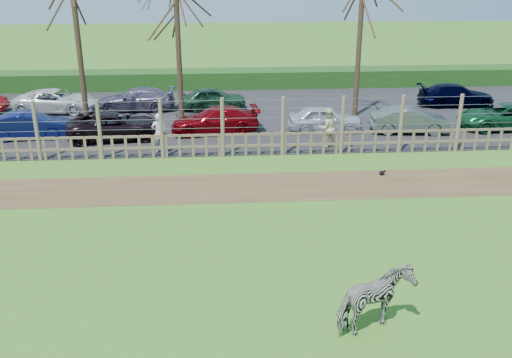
{
  "coord_description": "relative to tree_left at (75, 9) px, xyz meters",
  "views": [
    {
      "loc": [
        -0.19,
        -14.68,
        7.84
      ],
      "look_at": [
        1.0,
        2.5,
        1.1
      ],
      "focal_mm": 40.0,
      "sensor_mm": 36.0,
      "label": 1
    }
  ],
  "objects": [
    {
      "name": "hedge",
      "position": [
        6.5,
        9.0,
        -5.07
      ],
      "size": [
        46.0,
        2.0,
        1.1
      ],
      "primitive_type": "cube",
      "color": "#1E4716",
      "rests_on": "ground"
    },
    {
      "name": "ground",
      "position": [
        6.5,
        -12.5,
        -5.62
      ],
      "size": [
        120.0,
        120.0,
        0.0
      ],
      "primitive_type": "plane",
      "color": "#66A937",
      "rests_on": "ground"
    },
    {
      "name": "car_10",
      "position": [
        6.09,
        3.37,
        -4.98
      ],
      "size": [
        3.65,
        1.77,
        1.2
      ],
      "primitive_type": "imported",
      "rotation": [
        0.0,
        0.0,
        1.67
      ],
      "color": "#255434",
      "rests_on": "asphalt"
    },
    {
      "name": "car_8",
      "position": [
        -2.3,
        3.36,
        -4.98
      ],
      "size": [
        4.5,
        2.41,
        1.2
      ],
      "primitive_type": "imported",
      "rotation": [
        0.0,
        0.0,
        1.47
      ],
      "color": "white",
      "rests_on": "asphalt"
    },
    {
      "name": "fence",
      "position": [
        6.5,
        -4.5,
        -4.81
      ],
      "size": [
        30.16,
        0.16,
        2.5
      ],
      "color": "brown",
      "rests_on": "ground"
    },
    {
      "name": "visitor_a",
      "position": [
        3.84,
        -3.93,
        -4.71
      ],
      "size": [
        0.65,
        0.44,
        1.72
      ],
      "primitive_type": "imported",
      "rotation": [
        0.0,
        0.0,
        3.09
      ],
      "color": "silver",
      "rests_on": "asphalt"
    },
    {
      "name": "dirt_strip",
      "position": [
        6.5,
        -8.0,
        -5.61
      ],
      "size": [
        34.0,
        2.8,
        0.01
      ],
      "primitive_type": "cube",
      "color": "brown",
      "rests_on": "ground"
    },
    {
      "name": "car_5",
      "position": [
        15.34,
        -1.74,
        -4.98
      ],
      "size": [
        3.74,
        1.59,
        1.2
      ],
      "primitive_type": "imported",
      "rotation": [
        0.0,
        0.0,
        1.48
      ],
      "color": "slate",
      "rests_on": "asphalt"
    },
    {
      "name": "car_6",
      "position": [
        20.07,
        -1.39,
        -4.98
      ],
      "size": [
        4.33,
        2.01,
        1.2
      ],
      "primitive_type": "imported",
      "rotation": [
        0.0,
        0.0,
        4.72
      ],
      "color": "#14572C",
      "rests_on": "asphalt"
    },
    {
      "name": "car_3",
      "position": [
        6.18,
        -1.11,
        -4.98
      ],
      "size": [
        4.3,
        2.15,
        1.2
      ],
      "primitive_type": "imported",
      "rotation": [
        0.0,
        0.0,
        4.83
      ],
      "color": "maroon",
      "rests_on": "asphalt"
    },
    {
      "name": "car_2",
      "position": [
        1.65,
        -1.77,
        -4.98
      ],
      "size": [
        4.55,
        2.55,
        1.2
      ],
      "primitive_type": "imported",
      "rotation": [
        0.0,
        0.0,
        1.71
      ],
      "color": "black",
      "rests_on": "asphalt"
    },
    {
      "name": "car_13",
      "position": [
        19.59,
        3.19,
        -4.98
      ],
      "size": [
        4.24,
        1.96,
        1.2
      ],
      "primitive_type": "imported",
      "rotation": [
        0.0,
        0.0,
        1.5
      ],
      "color": "black",
      "rests_on": "asphalt"
    },
    {
      "name": "crow",
      "position": [
        12.55,
        -7.14,
        -5.51
      ],
      "size": [
        0.26,
        0.19,
        0.21
      ],
      "color": "black",
      "rests_on": "ground"
    },
    {
      "name": "tree_mid",
      "position": [
        4.5,
        1.0,
        -0.75
      ],
      "size": [
        4.8,
        4.8,
        6.83
      ],
      "color": "#3D2B1E",
      "rests_on": "ground"
    },
    {
      "name": "asphalt",
      "position": [
        6.5,
        2.0,
        -5.6
      ],
      "size": [
        44.0,
        13.0,
        0.04
      ],
      "primitive_type": "cube",
      "color": "#232326",
      "rests_on": "ground"
    },
    {
      "name": "car_4",
      "position": [
        11.41,
        -1.14,
        -4.98
      ],
      "size": [
        3.56,
        1.52,
        1.2
      ],
      "primitive_type": "imported",
      "rotation": [
        0.0,
        0.0,
        1.54
      ],
      "color": "silver",
      "rests_on": "asphalt"
    },
    {
      "name": "visitor_b",
      "position": [
        11.06,
        -3.62,
        -4.71
      ],
      "size": [
        0.97,
        0.84,
        1.72
      ],
      "primitive_type": "imported",
      "rotation": [
        0.0,
        0.0,
        3.39
      ],
      "color": "beige",
      "rests_on": "asphalt"
    },
    {
      "name": "tree_left",
      "position": [
        0.0,
        0.0,
        0.0
      ],
      "size": [
        4.8,
        4.8,
        7.88
      ],
      "color": "#3D2B1E",
      "rests_on": "ground"
    },
    {
      "name": "zebra",
      "position": [
        9.67,
        -16.67,
        -4.86
      ],
      "size": [
        1.98,
        1.58,
        1.52
      ],
      "primitive_type": "imported",
      "rotation": [
        0.0,
        0.0,
        2.06
      ],
      "color": "gray",
      "rests_on": "ground"
    },
    {
      "name": "car_9",
      "position": [
        1.93,
        3.44,
        -4.98
      ],
      "size": [
        4.17,
        1.77,
        1.2
      ],
      "primitive_type": "imported",
      "rotation": [
        0.0,
        0.0,
        4.69
      ],
      "color": "slate",
      "rests_on": "asphalt"
    },
    {
      "name": "car_1",
      "position": [
        -2.27,
        -1.37,
        -4.98
      ],
      "size": [
        3.76,
        1.67,
        1.2
      ],
      "primitive_type": "imported",
      "rotation": [
        0.0,
        0.0,
        1.68
      ],
      "color": "#0C154E",
      "rests_on": "asphalt"
    },
    {
      "name": "tree_right",
      "position": [
        13.5,
        1.5,
        -0.37
      ],
      "size": [
        4.8,
        4.8,
        7.35
      ],
      "color": "#3D2B1E",
      "rests_on": "ground"
    }
  ]
}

